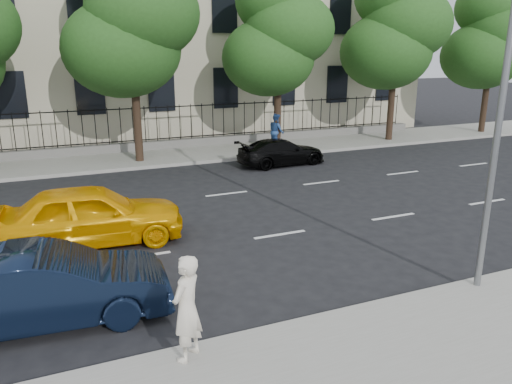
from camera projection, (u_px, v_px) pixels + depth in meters
ground at (324, 269)px, 12.11m from camera, size 120.00×120.00×0.00m
near_sidewalk at (444, 356)px, 8.56m from camera, size 60.00×4.00×0.15m
far_sidewalk at (178, 155)px, 24.45m from camera, size 60.00×4.00×0.15m
lane_markings at (250, 212)px, 16.30m from camera, size 49.60×4.62×0.01m
iron_fence at (169, 138)px, 25.79m from camera, size 30.00×0.50×2.20m
street_light at (487, 49)px, 10.05m from camera, size 0.25×3.32×8.05m
tree_c at (131, 17)px, 21.37m from camera, size 5.89×5.50×9.80m
tree_d at (278, 33)px, 24.17m from camera, size 5.34×4.94×8.84m
tree_e at (396, 27)px, 26.71m from camera, size 5.71×5.31×9.46m
tree_f at (492, 35)px, 29.44m from camera, size 5.52×5.12×9.01m
yellow_taxi at (91, 215)px, 13.44m from camera, size 5.00×2.31×1.66m
navy_sedan at (46, 287)px, 9.53m from camera, size 4.76×1.99×1.53m
black_sedan at (281, 152)px, 22.64m from camera, size 4.21×1.92×1.19m
woman_near at (187, 308)px, 8.15m from camera, size 0.79×0.78×1.85m
pedestrian_far at (277, 131)px, 25.34m from camera, size 0.77×0.95×1.83m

